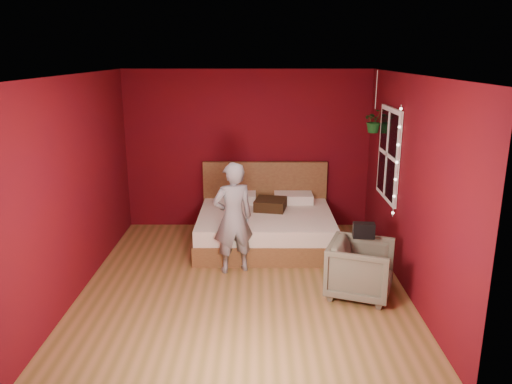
% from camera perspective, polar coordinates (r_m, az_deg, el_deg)
% --- Properties ---
extents(floor, '(4.50, 4.50, 0.00)m').
position_cam_1_polar(floor, '(6.48, -1.37, -10.37)').
color(floor, '#94643B').
rests_on(floor, ground).
extents(room_walls, '(4.04, 4.54, 2.62)m').
position_cam_1_polar(room_walls, '(5.94, -1.47, 4.36)').
color(room_walls, '#58090D').
rests_on(room_walls, ground).
extents(window, '(0.05, 0.97, 1.27)m').
position_cam_1_polar(window, '(7.09, 14.89, 4.19)').
color(window, white).
rests_on(window, room_walls).
extents(fairy_lights, '(0.04, 0.04, 1.45)m').
position_cam_1_polar(fairy_lights, '(6.58, 15.79, 3.29)').
color(fairy_lights, silver).
rests_on(fairy_lights, room_walls).
extents(bed, '(2.04, 1.73, 1.12)m').
position_cam_1_polar(bed, '(7.69, 1.09, -3.74)').
color(bed, brown).
rests_on(bed, ground).
extents(person, '(0.63, 0.52, 1.50)m').
position_cam_1_polar(person, '(6.56, -2.64, -2.98)').
color(person, gray).
rests_on(person, ground).
extents(armchair, '(0.95, 0.94, 0.68)m').
position_cam_1_polar(armchair, '(6.18, 11.85, -8.59)').
color(armchair, '#676651').
rests_on(armchair, ground).
extents(handbag, '(0.27, 0.16, 0.18)m').
position_cam_1_polar(handbag, '(6.17, 12.21, -4.31)').
color(handbag, black).
rests_on(handbag, armchair).
extents(throw_pillow, '(0.53, 0.53, 0.16)m').
position_cam_1_polar(throw_pillow, '(7.69, 1.67, -1.40)').
color(throw_pillow, '#311F10').
rests_on(throw_pillow, bed).
extents(hanging_plant, '(0.35, 0.32, 0.89)m').
position_cam_1_polar(hanging_plant, '(7.56, 13.38, 7.92)').
color(hanging_plant, silver).
rests_on(hanging_plant, room_walls).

